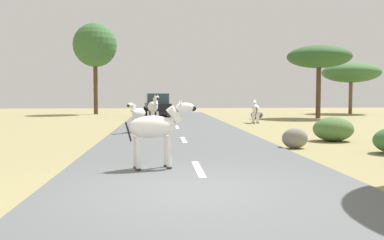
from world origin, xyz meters
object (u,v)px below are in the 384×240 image
zebra_3 (255,109)px  tree_5 (351,73)px  zebra_2 (156,128)px  rock_0 (257,115)px  tree_2 (95,46)px  zebra_0 (138,114)px  bush_1 (333,129)px  tree_1 (319,57)px  zebra_1 (153,107)px  car_0 (157,106)px  rock_1 (295,138)px

zebra_3 → tree_5: 15.97m
zebra_2 → rock_0: bearing=147.7°
tree_2 → zebra_0: bearing=-75.8°
rock_0 → zebra_2: bearing=-109.4°
bush_1 → tree_1: bearing=70.9°
zebra_1 → tree_2: tree_2 is taller
tree_1 → rock_0: 6.25m
zebra_1 → bush_1: bearing=116.8°
tree_2 → zebra_3: bearing=-46.8°
car_0 → rock_0: size_ratio=5.34×
zebra_0 → rock_0: zebra_0 is taller
tree_2 → bush_1: size_ratio=5.29×
zebra_3 → tree_5: bearing=50.7°
rock_0 → zebra_0: bearing=-127.3°
zebra_3 → rock_0: (1.01, 3.96, -0.58)m
zebra_3 → bush_1: zebra_3 is taller
car_0 → zebra_0: bearing=82.4°
zebra_0 → tree_5: size_ratio=0.27×
tree_5 → rock_0: (-10.10, -7.17, -3.34)m
tree_5 → rock_0: 12.83m
zebra_1 → zebra_2: size_ratio=1.06×
rock_0 → rock_1: rock_1 is taller
tree_1 → rock_0: bearing=-171.2°
zebra_0 → zebra_3: zebra_3 is taller
zebra_0 → tree_5: 24.95m
car_0 → rock_1: car_0 is taller
zebra_1 → zebra_3: zebra_1 is taller
zebra_2 → car_0: size_ratio=0.36×
zebra_0 → tree_1: size_ratio=0.26×
tree_1 → tree_5: 8.46m
zebra_0 → rock_1: bearing=162.0°
zebra_3 → rock_0: 4.13m
tree_1 → tree_2: (-16.96, 7.34, 1.53)m
car_0 → tree_1: (11.60, -3.14, 3.54)m
zebra_3 → rock_1: zebra_3 is taller
bush_1 → rock_1: bush_1 is taller
rock_1 → zebra_3: bearing=83.1°
zebra_2 → zebra_3: zebra_2 is taller
tree_5 → rock_0: tree_5 is taller
bush_1 → rock_0: 13.77m
zebra_1 → tree_5: size_ratio=0.34×
tree_1 → rock_1: bearing=-113.4°
zebra_1 → tree_1: size_ratio=0.33×
zebra_2 → car_0: bearing=167.5°
zebra_1 → tree_5: tree_5 is taller
tree_1 → tree_5: size_ratio=1.04×
zebra_1 → zebra_3: 6.66m
zebra_2 → car_0: 23.11m
zebra_0 → zebra_2: (0.90, -9.14, 0.11)m
zebra_1 → car_0: size_ratio=0.39×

